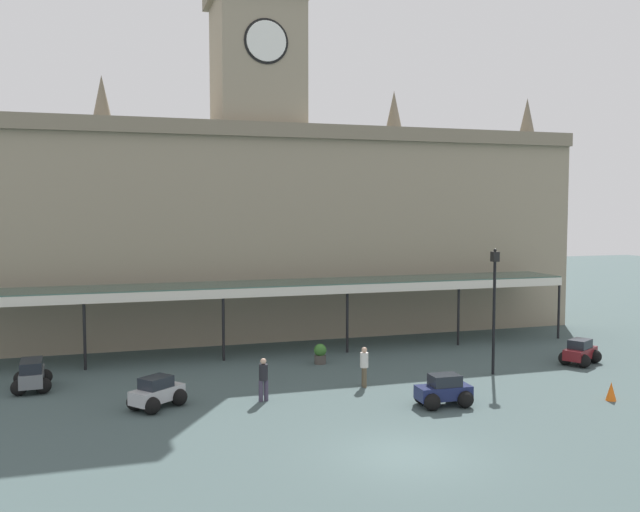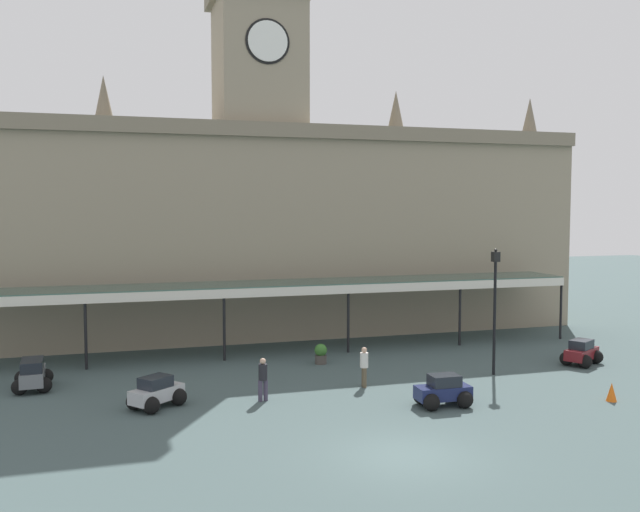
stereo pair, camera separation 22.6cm
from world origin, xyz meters
name	(u,v)px [view 2 (the right image)]	position (x,y,z in m)	size (l,w,h in m)	color
ground_plane	(404,456)	(0.00, 0.00, 0.00)	(140.00, 140.00, 0.00)	#3F5151
station_building	(260,220)	(0.00, 21.09, 6.72)	(38.31, 6.53, 20.21)	gray
entrance_canopy	(282,285)	(0.00, 15.60, 3.43)	(32.02, 3.26, 3.57)	#38564C
car_maroon_sedan	(582,354)	(12.92, 8.59, 0.50)	(2.25, 2.08, 1.19)	maroon
car_silver_sedan	(157,394)	(-6.83, 7.21, 0.50)	(2.24, 2.18, 1.19)	#B2B5BA
car_navy_sedan	(443,393)	(3.47, 4.31, 0.50)	(2.07, 1.56, 1.19)	#19214C
car_grey_estate	(33,376)	(-11.53, 11.30, 0.56)	(1.62, 2.29, 1.27)	slate
pedestrian_beside_cars	(364,365)	(1.60, 7.74, 0.91)	(0.34, 0.39, 1.67)	brown
pedestrian_crossing_forecourt	(263,378)	(-2.85, 6.93, 0.91)	(0.39, 0.34, 1.67)	#3F384C
victorian_lamppost	(495,298)	(7.86, 8.03, 3.44)	(0.30, 0.30, 5.62)	black
traffic_cone	(612,392)	(9.98, 3.02, 0.36)	(0.40, 0.40, 0.72)	orange
planter_by_canopy	(321,354)	(1.10, 12.29, 0.49)	(0.60, 0.60, 0.96)	#47423D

